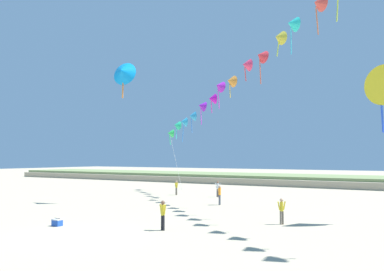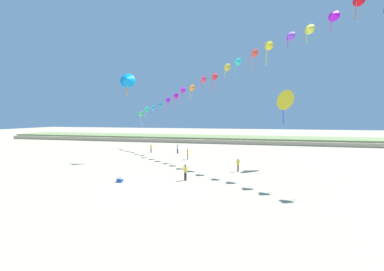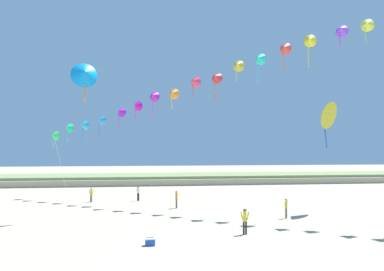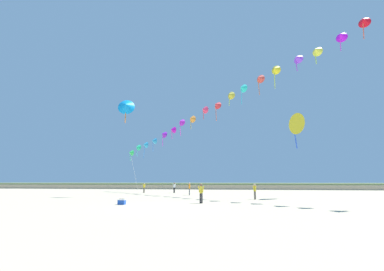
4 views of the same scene
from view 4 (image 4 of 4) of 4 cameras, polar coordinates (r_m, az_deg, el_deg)
The scene contains 11 objects.
ground_plane at distance 19.92m, azimuth -7.18°, elevation -15.44°, with size 240.00×240.00×0.00m, color tan.
dune_ridge at distance 65.53m, azimuth 4.07°, elevation -11.09°, with size 120.00×13.61×1.38m.
person_near_left at distance 35.45m, azimuth -0.58°, elevation -11.55°, with size 0.23×0.59×1.68m.
person_near_right at distance 43.02m, azimuth -10.60°, elevation -11.22°, with size 0.54×0.24×1.55m.
person_mid_center at distance 42.11m, azimuth -3.96°, elevation -11.32°, with size 0.49×0.44×1.65m.
person_far_left at distance 22.64m, azimuth 2.03°, elevation -12.41°, with size 0.58×0.25×1.67m.
person_far_right at distance 28.09m, azimuth 13.77°, elevation -11.76°, with size 0.44×0.46×1.60m.
kite_banner_string at distance 36.85m, azimuth 5.45°, elevation 6.97°, with size 35.55×23.67×18.60m.
large_kite_low_lead at distance 33.32m, azimuth 21.78°, elevation 2.51°, with size 3.00×2.74×4.45m.
large_kite_mid_trail at distance 35.94m, azimuth -14.47°, elevation 6.44°, with size 2.50×1.82×3.60m.
beach_cooler at distance 22.22m, azimuth -15.34°, elevation -14.05°, with size 0.58×0.41×0.46m.
Camera 4 is at (5.34, -19.09, 1.89)m, focal length 24.00 mm.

